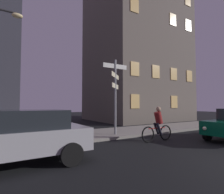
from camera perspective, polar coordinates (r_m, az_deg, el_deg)
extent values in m
cube|color=gray|center=(10.89, 3.12, -11.12)|extent=(40.00, 3.16, 0.14)
cylinder|color=gray|center=(9.47, 1.06, 0.11)|extent=(0.12, 0.12, 3.98)
cube|color=white|center=(9.69, 1.05, 9.85)|extent=(1.48, 0.03, 0.24)
cube|color=beige|center=(9.59, 1.05, 6.84)|extent=(1.18, 1.18, 0.24)
cube|color=beige|center=(9.51, 1.06, 3.53)|extent=(1.03, 1.03, 0.24)
cylinder|color=#2D2D30|center=(9.30, -32.40, 22.71)|extent=(1.29, 0.10, 0.10)
ellipsoid|color=#F9E099|center=(9.26, -28.11, 22.04)|extent=(0.44, 0.28, 0.20)
cube|color=#B7B7BC|center=(5.84, -28.61, -12.19)|extent=(4.03, 1.95, 0.65)
cube|color=#23282D|center=(5.81, -24.63, -6.41)|extent=(1.91, 1.76, 0.53)
cylinder|color=black|center=(5.28, -12.85, -17.46)|extent=(0.64, 0.23, 0.64)
cylinder|color=black|center=(7.02, -18.13, -13.66)|extent=(0.64, 0.23, 0.64)
cylinder|color=black|center=(9.80, 28.30, -10.29)|extent=(0.65, 0.27, 0.64)
sphere|color=#F9EFCC|center=(8.95, 27.58, -8.90)|extent=(0.16, 0.16, 0.16)
torus|color=black|center=(8.32, 11.48, -11.70)|extent=(0.72, 0.08, 0.72)
torus|color=black|center=(9.07, 16.81, -10.88)|extent=(0.72, 0.08, 0.72)
cylinder|color=red|center=(8.65, 14.24, -9.65)|extent=(1.00, 0.07, 0.04)
cylinder|color=maroon|center=(8.67, 14.69, -6.47)|extent=(0.46, 0.33, 0.61)
sphere|color=tan|center=(8.65, 14.65, -3.73)|extent=(0.22, 0.22, 0.22)
cylinder|color=black|center=(8.62, 14.91, -9.86)|extent=(0.34, 0.13, 0.55)
cylinder|color=black|center=(8.75, 14.07, -9.77)|extent=(0.34, 0.13, 0.55)
cube|color=#6B6056|center=(22.38, 7.50, 18.63)|extent=(9.78, 8.90, 19.58)
cube|color=#F2C672|center=(15.07, 7.43, -1.39)|extent=(0.90, 0.06, 1.20)
cube|color=#F2C672|center=(18.53, 19.34, -1.49)|extent=(0.90, 0.06, 1.20)
cube|color=#F2C672|center=(15.38, 7.37, 8.96)|extent=(0.90, 0.06, 1.20)
cube|color=#F2C672|center=(16.99, 13.90, 7.90)|extent=(0.90, 0.06, 1.20)
cube|color=#F2C672|center=(18.78, 19.21, 6.97)|extent=(0.90, 0.06, 1.20)
cube|color=#F2C672|center=(20.70, 23.56, 6.15)|extent=(0.90, 0.06, 1.20)
cube|color=#F2C672|center=(17.36, 7.25, 27.13)|extent=(0.90, 0.06, 1.20)
cube|color=#F2C672|center=(20.43, 18.96, 22.44)|extent=(0.90, 0.06, 1.20)
cube|color=#F2C672|center=(22.21, 23.28, 20.40)|extent=(0.90, 0.06, 1.20)
cube|color=#F2C672|center=(23.42, 23.14, 26.64)|extent=(0.90, 0.06, 1.20)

